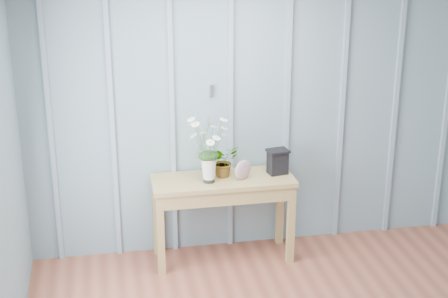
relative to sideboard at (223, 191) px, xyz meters
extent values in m
cube|color=gray|center=(0.36, 0.25, 0.61)|extent=(4.00, 0.01, 2.50)
cube|color=#B8B9BE|center=(-0.05, 0.24, 0.81)|extent=(0.03, 0.01, 0.10)
cube|color=#7F94A3|center=(-1.39, 0.24, 0.61)|extent=(0.04, 0.03, 2.50)
cube|color=#7F94A3|center=(-0.89, 0.24, 0.61)|extent=(0.04, 0.03, 2.50)
cube|color=#7F94A3|center=(-0.39, 0.24, 0.61)|extent=(0.04, 0.03, 2.50)
cube|color=#7F94A3|center=(0.11, 0.24, 0.61)|extent=(0.04, 0.03, 2.50)
cube|color=#7F94A3|center=(0.61, 0.24, 0.61)|extent=(0.04, 0.03, 2.50)
cube|color=#7F94A3|center=(1.11, 0.24, 0.61)|extent=(0.04, 0.03, 2.50)
cube|color=#7F94A3|center=(1.61, 0.24, 0.61)|extent=(0.04, 0.03, 2.50)
cube|color=#7F94A3|center=(2.11, 0.24, 0.61)|extent=(0.04, 0.03, 2.50)
cube|color=#9B8048|center=(0.00, 0.00, 0.09)|extent=(1.20, 0.45, 0.04)
cube|color=#9B8048|center=(0.00, 0.00, 0.01)|extent=(1.13, 0.42, 0.12)
cube|color=#9B8048|center=(-0.55, -0.18, -0.28)|extent=(0.06, 0.06, 0.71)
cube|color=#9B8048|center=(0.55, -0.18, -0.28)|extent=(0.06, 0.06, 0.71)
cube|color=#9B8048|center=(-0.55, 0.18, -0.28)|extent=(0.06, 0.06, 0.71)
cube|color=#9B8048|center=(0.55, 0.18, -0.28)|extent=(0.06, 0.06, 0.71)
cylinder|color=black|center=(-0.13, -0.06, 0.14)|extent=(0.09, 0.09, 0.06)
cone|color=white|center=(-0.13, -0.06, 0.23)|extent=(0.15, 0.15, 0.22)
ellipsoid|color=#173611|center=(-0.13, -0.06, 0.34)|extent=(0.17, 0.14, 0.09)
imported|color=#173611|center=(0.01, 0.06, 0.25)|extent=(0.30, 0.28, 0.27)
ellipsoid|color=#894A65|center=(0.16, -0.05, 0.20)|extent=(0.17, 0.13, 0.17)
cube|color=black|center=(0.48, 0.02, 0.21)|extent=(0.18, 0.14, 0.20)
cube|color=black|center=(0.48, 0.02, 0.32)|extent=(0.20, 0.17, 0.02)
camera|label=1|loc=(-0.97, -5.26, 2.31)|focal=55.00mm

